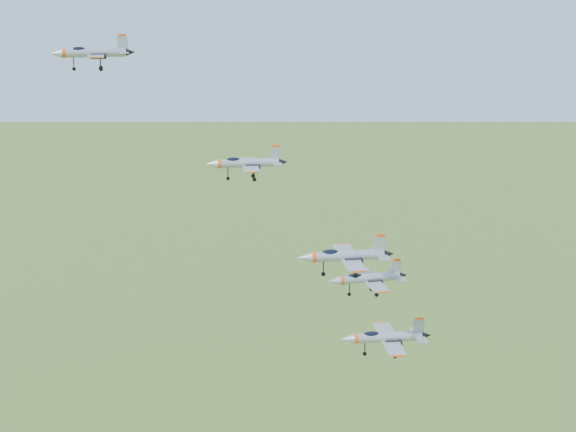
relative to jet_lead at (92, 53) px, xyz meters
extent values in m
cylinder|color=#999DA4|center=(0.32, 0.04, -0.03)|extent=(8.15, 2.05, 1.17)
cone|color=#999DA4|center=(-4.49, -0.50, -0.03)|extent=(1.73, 1.34, 1.17)
cone|color=black|center=(4.95, 0.55, -0.03)|extent=(1.36, 1.12, 0.99)
ellipsoid|color=black|center=(-1.64, -0.18, 0.41)|extent=(2.05, 1.05, 0.74)
cube|color=#999DA4|center=(0.77, -2.44, -0.25)|extent=(2.48, 4.15, 0.13)
cube|color=#999DA4|center=(0.22, 2.55, -0.25)|extent=(2.48, 4.15, 0.13)
cube|color=#999DA4|center=(3.97, 0.44, 1.18)|extent=(1.35, 0.26, 1.88)
cube|color=#EE4C10|center=(3.97, 0.44, 2.17)|extent=(0.99, 0.23, 0.31)
cylinder|color=#999DA4|center=(19.57, -9.02, -13.12)|extent=(7.74, 1.25, 1.12)
cone|color=#999DA4|center=(14.93, -9.11, -13.12)|extent=(1.56, 1.14, 1.12)
cone|color=black|center=(24.03, -8.95, -13.12)|extent=(1.22, 0.97, 0.95)
ellipsoid|color=black|center=(17.68, -9.06, -12.70)|extent=(1.90, 0.84, 0.71)
cube|color=#999DA4|center=(19.78, -11.42, -13.34)|extent=(2.04, 3.81, 0.12)
cube|color=#999DA4|center=(19.70, -6.62, -13.34)|extent=(2.04, 3.81, 0.12)
cube|color=#999DA4|center=(23.09, -8.96, -11.96)|extent=(1.29, 0.13, 1.80)
cube|color=#EE4C10|center=(23.09, -8.96, -11.02)|extent=(0.95, 0.14, 0.30)
cylinder|color=#999DA4|center=(29.34, -25.85, -20.06)|extent=(8.07, 1.37, 1.16)
cone|color=#999DA4|center=(24.52, -25.97, -20.06)|extent=(1.64, 1.20, 1.16)
cone|color=black|center=(33.99, -25.73, -20.06)|extent=(1.28, 1.02, 0.99)
ellipsoid|color=black|center=(27.38, -25.90, -19.62)|extent=(1.99, 0.89, 0.74)
cube|color=#999DA4|center=(29.59, -28.35, -20.28)|extent=(2.15, 3.98, 0.13)
cube|color=#999DA4|center=(29.46, -23.34, -20.28)|extent=(2.15, 3.98, 0.13)
cube|color=#999DA4|center=(33.01, -25.76, -18.85)|extent=(1.34, 0.14, 1.88)
cube|color=#EE4C10|center=(33.01, -25.76, -17.87)|extent=(0.99, 0.15, 0.31)
cylinder|color=#999DA4|center=(36.87, -3.18, -31.52)|extent=(8.88, 2.35, 1.27)
cone|color=#999DA4|center=(31.64, -3.83, -31.52)|extent=(1.90, 1.48, 1.27)
cone|color=black|center=(41.91, -2.55, -31.52)|extent=(1.49, 1.24, 1.08)
ellipsoid|color=black|center=(34.74, -3.45, -31.04)|extent=(2.25, 1.17, 0.81)
cube|color=#999DA4|center=(37.41, -5.87, -31.76)|extent=(2.76, 4.54, 0.14)
cube|color=#999DA4|center=(36.73, -0.44, -31.76)|extent=(2.76, 4.54, 0.14)
cube|color=#999DA4|center=(40.85, -2.68, -30.20)|extent=(1.47, 0.30, 2.05)
cube|color=#EE4C10|center=(40.85, -2.68, -29.12)|extent=(1.08, 0.27, 0.34)
cylinder|color=#999DA4|center=(35.56, -20.33, -32.67)|extent=(8.34, 1.23, 1.20)
cone|color=#999DA4|center=(30.56, -20.32, -32.67)|extent=(1.67, 1.21, 1.20)
cone|color=black|center=(40.38, -20.35, -32.67)|extent=(1.30, 1.03, 1.02)
ellipsoid|color=black|center=(33.53, -20.33, -32.21)|extent=(2.04, 0.87, 0.76)
cube|color=#999DA4|center=(35.74, -22.93, -32.90)|extent=(2.14, 4.08, 0.13)
cube|color=#999DA4|center=(35.76, -17.74, -32.90)|extent=(2.14, 4.08, 0.13)
cube|color=#999DA4|center=(39.36, -20.35, -31.42)|extent=(1.39, 0.12, 1.94)
cube|color=#EE4C10|center=(39.36, -20.35, -30.40)|extent=(1.02, 0.13, 0.32)
camera|label=1|loc=(13.69, -107.73, 8.75)|focal=50.00mm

